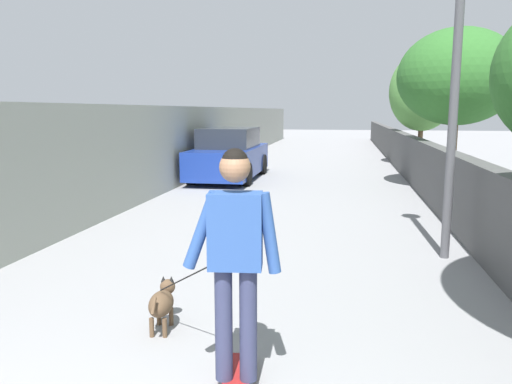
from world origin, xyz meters
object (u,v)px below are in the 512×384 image
Objects in this scene: tree_right_far at (423,92)px; car_near at (229,155)px; dog at (162,302)px; tree_right_mid at (458,77)px; person_skateboarder at (235,247)px; lamp_post at (459,28)px; skateboard at (236,381)px.

tree_right_far is 0.98× the size of car_near.
dog is (-15.42, 4.46, -2.47)m from tree_right_far.
tree_right_mid reaches higher than person_skateboarder.
tree_right_far reaches higher than tree_right_mid.
person_skateboarder reaches higher than dog.
tree_right_mid is at bearing 179.76° from tree_right_far.
lamp_post is at bearing -46.45° from dog.
lamp_post is 3.82× the size of dog.
tree_right_far is 12.56m from lamp_post.
lamp_post is 9.27m from car_near.
skateboard is (-16.32, 3.55, -2.67)m from tree_right_far.
lamp_post is 2.69× the size of person_skateboarder.
dog is (-9.42, 4.43, -2.62)m from tree_right_mid.
dog reaches higher than skateboard.
skateboard is 11.68m from car_near.
skateboard is 0.68× the size of dog.
tree_right_mid is 0.96× the size of car_near.
person_skateboarder is at bearing -134.66° from dog.
tree_right_mid is 6.00m from tree_right_far.
car_near is at bearing 128.57° from tree_right_far.
lamp_post reaches higher than skateboard.
person_skateboarder is at bearing -166.80° from car_near.
dog is (0.89, 0.91, -0.82)m from person_skateboarder.
person_skateboarder reaches higher than car_near.
tree_right_mid is 3.41× the size of dog.
car_near is (11.36, 2.66, -0.38)m from person_skateboarder.
tree_right_mid is 11.05m from person_skateboarder.
lamp_post is at bearing -29.68° from skateboard.
tree_right_mid is at bearing -18.88° from skateboard.
tree_right_mid is 10.74m from dog.
tree_right_far reaches higher than dog.
person_skateboarder is 0.40× the size of car_near.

